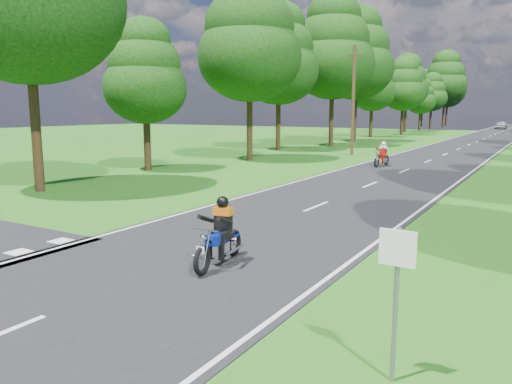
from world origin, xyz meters
The scene contains 9 objects.
ground centered at (0.00, 0.00, 0.00)m, with size 160.00×160.00×0.00m, color #256116.
main_road centered at (0.00, 50.00, 0.01)m, with size 7.00×140.00×0.02m, color black.
road_markings centered at (-0.14, 48.13, 0.02)m, with size 7.40×140.00×0.01m.
treeline centered at (1.43, 60.06, 8.25)m, with size 40.00×115.35×14.78m.
telegraph_pole centered at (-6.00, 28.00, 4.07)m, with size 1.20×0.26×8.00m.
road_sign centered at (5.50, -2.01, 1.34)m, with size 0.45×0.07×2.00m.
rider_near_blue centered at (0.90, 0.76, 0.77)m, with size 0.60×1.81×1.51m, color navy, non-canonical shape.
rider_far_red centered at (-1.78, 21.60, 0.76)m, with size 0.59×1.78×1.48m, color #9E0C0C, non-canonical shape.
distant_car centered at (-1.03, 88.59, 0.72)m, with size 1.64×4.08×1.39m, color #B8BAC0.
Camera 1 is at (7.01, -7.90, 3.40)m, focal length 35.00 mm.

